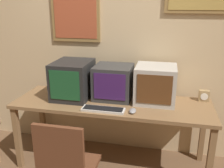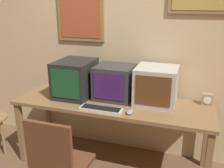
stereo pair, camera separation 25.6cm
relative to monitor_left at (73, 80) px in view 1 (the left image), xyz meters
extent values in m
cube|color=#D1B284|center=(0.45, 0.36, 0.35)|extent=(8.00, 0.05, 2.60)
cube|color=olive|center=(-0.06, 0.32, 0.65)|extent=(0.57, 0.02, 0.57)
cube|color=#AD4C2D|center=(-0.06, 0.31, 0.65)|extent=(0.50, 0.01, 0.49)
cube|color=olive|center=(0.45, -0.06, -0.22)|extent=(2.06, 0.66, 0.04)
cube|color=olive|center=(-0.54, -0.34, -0.59)|extent=(0.06, 0.06, 0.72)
cube|color=olive|center=(1.43, -0.34, -0.59)|extent=(0.06, 0.06, 0.72)
cube|color=olive|center=(-0.54, 0.22, -0.59)|extent=(0.06, 0.06, 0.72)
cube|color=olive|center=(1.43, 0.22, -0.59)|extent=(0.06, 0.06, 0.72)
cube|color=black|center=(0.00, 0.00, 0.00)|extent=(0.39, 0.46, 0.40)
cube|color=#194C28|center=(0.00, -0.23, 0.01)|extent=(0.32, 0.01, 0.30)
cube|color=#333333|center=(0.44, 0.07, -0.02)|extent=(0.40, 0.37, 0.36)
cube|color=#3D1E56|center=(0.44, -0.12, -0.01)|extent=(0.33, 0.01, 0.27)
cube|color=#B7B2A8|center=(0.88, 0.07, -0.01)|extent=(0.41, 0.40, 0.38)
cube|color=#563319|center=(0.88, -0.14, 0.00)|extent=(0.34, 0.01, 0.29)
cube|color=beige|center=(0.41, -0.29, -0.19)|extent=(0.42, 0.13, 0.02)
cube|color=black|center=(0.41, -0.29, -0.18)|extent=(0.38, 0.11, 0.00)
ellipsoid|color=gray|center=(0.70, -0.27, -0.18)|extent=(0.06, 0.11, 0.04)
cube|color=#A38456|center=(1.39, 0.18, -0.14)|extent=(0.11, 0.06, 0.12)
cylinder|color=white|center=(1.39, 0.15, -0.14)|extent=(0.08, 0.00, 0.08)
cube|color=brown|center=(0.25, -0.77, -0.53)|extent=(0.43, 0.43, 0.04)
cube|color=brown|center=(0.25, -0.97, -0.28)|extent=(0.39, 0.04, 0.47)
camera|label=1|loc=(0.98, -2.43, 0.80)|focal=40.00mm
camera|label=2|loc=(1.22, -2.37, 0.80)|focal=40.00mm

